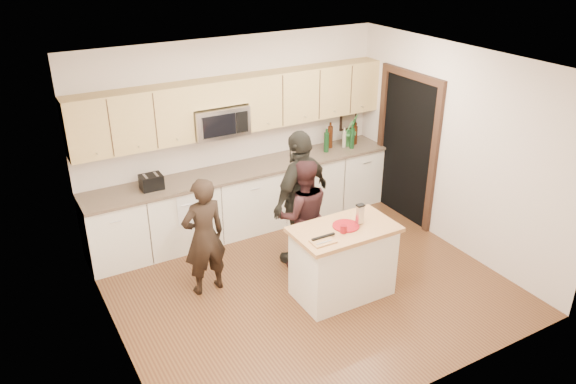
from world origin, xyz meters
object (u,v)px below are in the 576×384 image
island (343,261)px  woman_left (204,237)px  woman_center (302,215)px  woman_right (301,198)px  toaster (151,182)px

island → woman_left: woman_left is taller
island → woman_left: 1.65m
woman_center → woman_right: woman_right is taller
woman_left → woman_center: bearing=170.9°
woman_center → woman_right: 0.22m
woman_left → woman_center: size_ratio=1.00×
woman_left → woman_center: (1.27, -0.11, 0.00)m
woman_left → woman_right: bearing=176.9°
island → woman_center: size_ratio=0.82×
woman_left → woman_center: woman_center is taller
island → toaster: toaster is taller
toaster → woman_right: woman_right is taller
island → woman_right: size_ratio=0.67×
island → woman_left: bearing=147.5°
woman_left → woman_right: woman_right is taller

